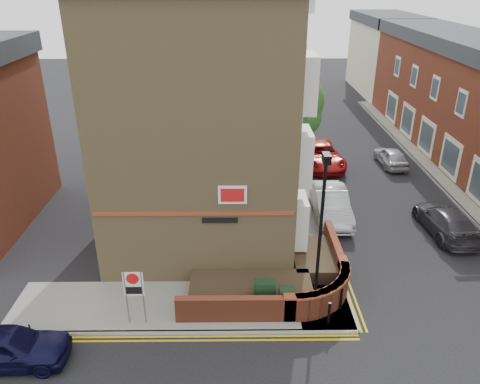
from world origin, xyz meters
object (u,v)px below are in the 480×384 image
(lamppost, at_px, (320,236))
(zone_sign, at_px, (134,288))
(navy_hatchback, at_px, (7,347))
(silver_car_near, at_px, (331,204))
(utility_cabinet_large, at_px, (265,295))

(lamppost, relative_size, zone_sign, 2.86)
(lamppost, bearing_deg, zone_sign, -173.93)
(navy_hatchback, xyz_separation_m, silver_car_near, (12.49, 10.11, 0.11))
(lamppost, height_order, zone_sign, lamppost)
(utility_cabinet_large, height_order, navy_hatchback, navy_hatchback)
(lamppost, xyz_separation_m, silver_car_near, (2.00, 7.60, -2.56))
(zone_sign, xyz_separation_m, silver_car_near, (8.60, 8.30, -0.86))
(lamppost, distance_m, utility_cabinet_large, 3.24)
(zone_sign, height_order, navy_hatchback, zone_sign)
(navy_hatchback, bearing_deg, silver_car_near, -53.21)
(lamppost, height_order, utility_cabinet_large, lamppost)
(lamppost, distance_m, silver_car_near, 8.26)
(utility_cabinet_large, distance_m, zone_sign, 4.86)
(zone_sign, distance_m, silver_car_near, 11.98)
(utility_cabinet_large, xyz_separation_m, silver_car_near, (3.90, 7.50, 0.07))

